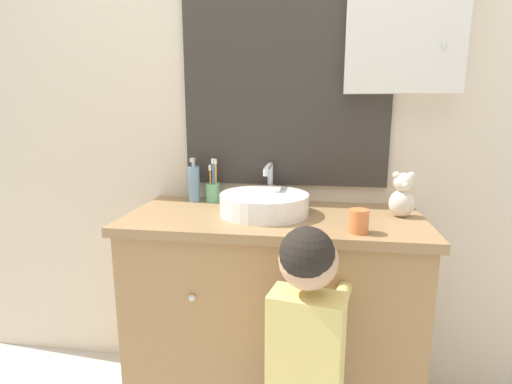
{
  "coord_description": "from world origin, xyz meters",
  "views": [
    {
      "loc": [
        0.16,
        -1.15,
        1.28
      ],
      "look_at": [
        -0.06,
        0.29,
        0.97
      ],
      "focal_mm": 28.0,
      "sensor_mm": 36.0,
      "label": 1
    }
  ],
  "objects_px": {
    "toothbrush_holder": "(213,190)",
    "teddy_bear": "(402,196)",
    "soap_dispenser": "(194,183)",
    "drinking_cup": "(359,221)",
    "sink_basin": "(265,203)",
    "child_figure": "(306,356)"
  },
  "relations": [
    {
      "from": "soap_dispenser",
      "to": "child_figure",
      "type": "relative_size",
      "value": 0.2
    },
    {
      "from": "soap_dispenser",
      "to": "teddy_bear",
      "type": "relative_size",
      "value": 1.11
    },
    {
      "from": "teddy_bear",
      "to": "toothbrush_holder",
      "type": "bearing_deg",
      "value": 169.67
    },
    {
      "from": "child_figure",
      "to": "sink_basin",
      "type": "bearing_deg",
      "value": 111.71
    },
    {
      "from": "sink_basin",
      "to": "child_figure",
      "type": "bearing_deg",
      "value": -68.29
    },
    {
      "from": "soap_dispenser",
      "to": "drinking_cup",
      "type": "xyz_separation_m",
      "value": [
        0.68,
        -0.36,
        -0.04
      ]
    },
    {
      "from": "sink_basin",
      "to": "toothbrush_holder",
      "type": "height_order",
      "value": "toothbrush_holder"
    },
    {
      "from": "toothbrush_holder",
      "to": "teddy_bear",
      "type": "relative_size",
      "value": 1.1
    },
    {
      "from": "child_figure",
      "to": "drinking_cup",
      "type": "height_order",
      "value": "child_figure"
    },
    {
      "from": "toothbrush_holder",
      "to": "child_figure",
      "type": "bearing_deg",
      "value": -55.58
    },
    {
      "from": "soap_dispenser",
      "to": "child_figure",
      "type": "distance_m",
      "value": 0.9
    },
    {
      "from": "toothbrush_holder",
      "to": "teddy_bear",
      "type": "height_order",
      "value": "toothbrush_holder"
    },
    {
      "from": "soap_dispenser",
      "to": "drinking_cup",
      "type": "relative_size",
      "value": 2.44
    },
    {
      "from": "sink_basin",
      "to": "soap_dispenser",
      "type": "bearing_deg",
      "value": 153.9
    },
    {
      "from": "sink_basin",
      "to": "child_figure",
      "type": "xyz_separation_m",
      "value": [
        0.18,
        -0.46,
        -0.34
      ]
    },
    {
      "from": "child_figure",
      "to": "teddy_bear",
      "type": "xyz_separation_m",
      "value": [
        0.34,
        0.5,
        0.38
      ]
    },
    {
      "from": "child_figure",
      "to": "teddy_bear",
      "type": "bearing_deg",
      "value": 55.98
    },
    {
      "from": "toothbrush_holder",
      "to": "drinking_cup",
      "type": "height_order",
      "value": "toothbrush_holder"
    },
    {
      "from": "sink_basin",
      "to": "drinking_cup",
      "type": "xyz_separation_m",
      "value": [
        0.34,
        -0.2,
        -0.0
      ]
    },
    {
      "from": "toothbrush_holder",
      "to": "drinking_cup",
      "type": "xyz_separation_m",
      "value": [
        0.6,
        -0.37,
        -0.01
      ]
    },
    {
      "from": "teddy_bear",
      "to": "drinking_cup",
      "type": "bearing_deg",
      "value": -128.18
    },
    {
      "from": "sink_basin",
      "to": "toothbrush_holder",
      "type": "distance_m",
      "value": 0.31
    }
  ]
}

